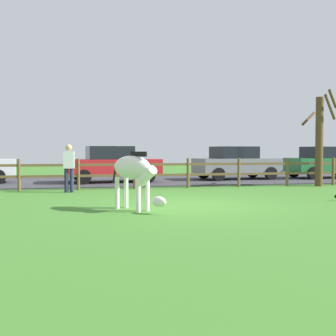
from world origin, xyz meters
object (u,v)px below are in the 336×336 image
at_px(zebra, 134,172).
at_px(parked_car_red, 112,164).
at_px(parked_car_grey, 236,163).
at_px(bare_tree, 320,138).
at_px(visitor_near_fence, 69,166).
at_px(parked_car_green, 326,162).

relative_size(zebra, parked_car_red, 0.41).
bearing_deg(parked_car_grey, zebra, -123.38).
xyz_separation_m(zebra, parked_car_red, (0.17, 8.56, -0.08)).
relative_size(zebra, parked_car_grey, 0.41).
distance_m(zebra, parked_car_grey, 11.09).
distance_m(bare_tree, visitor_near_fence, 9.82).
bearing_deg(parked_car_green, visitor_near_fence, -160.54).
height_order(parked_car_grey, visitor_near_fence, visitor_near_fence).
xyz_separation_m(parked_car_grey, parked_car_red, (-5.93, -0.70, 0.00)).
bearing_deg(visitor_near_fence, parked_car_green, 19.46).
height_order(bare_tree, parked_car_green, bare_tree).
bearing_deg(visitor_near_fence, parked_car_red, 64.57).
relative_size(parked_car_grey, visitor_near_fence, 2.54).
bearing_deg(visitor_near_fence, zebra, -71.62).
xyz_separation_m(bare_tree, parked_car_green, (2.72, 3.85, -1.07)).
distance_m(parked_car_grey, parked_car_green, 4.77).
height_order(parked_car_red, visitor_near_fence, visitor_near_fence).
bearing_deg(parked_car_green, zebra, -139.64).
bearing_deg(parked_car_grey, bare_tree, -62.18).
xyz_separation_m(parked_car_red, visitor_near_fence, (-1.77, -3.73, 0.06)).
distance_m(parked_car_green, parked_car_red, 10.72).
bearing_deg(zebra, parked_car_red, 88.87).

